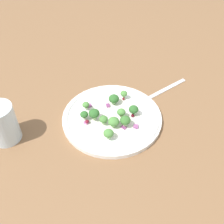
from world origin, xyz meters
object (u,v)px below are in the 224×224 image
object	(u,v)px
plate	(112,117)
fork	(160,92)
broccoli_floret_1	(123,94)
broccoli_floret_2	(122,112)
water_glass	(2,124)
broccoli_floret_0	(84,115)

from	to	relation	value
plate	fork	distance (cm)	18.03
broccoli_floret_1	fork	xyz separation A→B (cm)	(5.24, -10.70, -2.71)
broccoli_floret_1	fork	world-z (taller)	broccoli_floret_1
broccoli_floret_1	plate	bearing A→B (deg)	164.54
broccoli_floret_2	water_glass	distance (cm)	29.38
fork	plate	bearing A→B (deg)	134.87
water_glass	broccoli_floret_0	bearing A→B (deg)	-68.32
broccoli_floret_0	broccoli_floret_1	xyz separation A→B (cm)	(9.71, -8.99, -0.13)
fork	water_glass	bearing A→B (deg)	120.33
broccoli_floret_0	fork	distance (cm)	24.89
plate	fork	size ratio (longest dim) A/B	1.78
plate	broccoli_floret_2	bearing A→B (deg)	-95.65
broccoli_floret_0	fork	xyz separation A→B (cm)	(14.95, -19.70, -2.84)
broccoli_floret_1	broccoli_floret_2	bearing A→B (deg)	-175.81
water_glass	fork	bearing A→B (deg)	-59.67
broccoli_floret_2	broccoli_floret_0	bearing A→B (deg)	101.65
broccoli_floret_0	broccoli_floret_1	size ratio (longest dim) A/B	1.06
plate	broccoli_floret_1	bearing A→B (deg)	-15.46
broccoli_floret_2	fork	xyz separation A→B (cm)	(12.98, -10.14, -2.90)
broccoli_floret_2	fork	bearing A→B (deg)	-38.00
plate	broccoli_floret_0	size ratio (longest dim) A/B	12.41
broccoli_floret_0	fork	size ratio (longest dim) A/B	0.14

